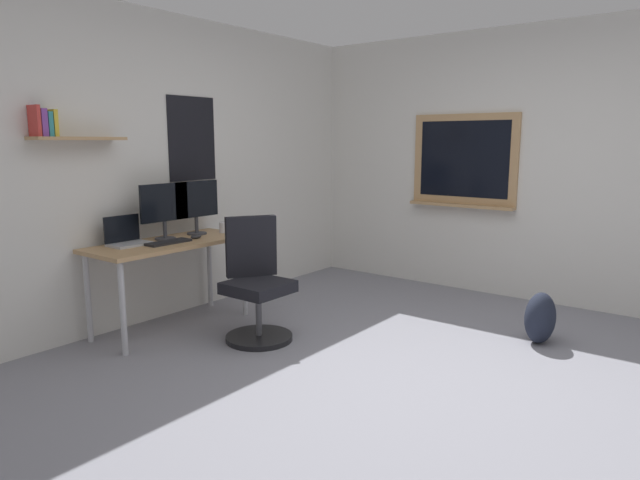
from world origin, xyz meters
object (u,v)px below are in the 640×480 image
desk (170,251)px  backpack (540,318)px  coffee_mug (224,228)px  laptop (127,238)px  computer_mouse (196,237)px  monitor_secondary (196,204)px  keyboard (169,242)px  office_chair (256,287)px  monitor_primary (164,207)px

desk → backpack: desk is taller
coffee_mug → laptop: bearing=169.4°
computer_mouse → monitor_secondary: bearing=46.6°
desk → coffee_mug: coffee_mug is taller
laptop → keyboard: laptop is taller
desk → office_chair: size_ratio=1.41×
laptop → coffee_mug: bearing=-10.6°
laptop → monitor_secondary: 0.70m
desk → coffee_mug: (0.57, -0.02, 0.13)m
office_chair → laptop: bearing=122.2°
laptop → backpack: laptop is taller
monitor_primary → computer_mouse: monitor_primary is taller
office_chair → backpack: size_ratio=2.40×
office_chair → backpack: bearing=-55.4°
office_chair → coffee_mug: (0.33, 0.70, 0.37)m
backpack → monitor_secondary: bearing=113.1°
desk → backpack: (1.48, -2.53, -0.45)m
desk → keyboard: bearing=-132.9°
office_chair → keyboard: bearing=115.4°
desk → monitor_primary: bearing=70.1°
monitor_secondary → computer_mouse: monitor_secondary is taller
laptop → coffee_mug: 0.89m
monitor_primary → keyboard: monitor_primary is taller
coffee_mug → backpack: 2.73m
desk → office_chair: office_chair is taller
monitor_secondary → backpack: (1.12, -2.62, -0.80)m
coffee_mug → backpack: (0.92, -2.50, -0.58)m
monitor_secondary → coffee_mug: 0.32m
computer_mouse → keyboard: bearing=180.0°
office_chair → computer_mouse: bearing=92.7°
monitor_secondary → backpack: 2.96m
computer_mouse → coffee_mug: bearing=8.0°
keyboard → backpack: bearing=-57.7°
office_chair → coffee_mug: bearing=65.2°
backpack → computer_mouse: bearing=117.4°
desk → office_chair: bearing=-71.4°
desk → monitor_primary: monitor_primary is taller
desk → computer_mouse: size_ratio=12.87×
monitor_secondary → computer_mouse: size_ratio=4.46×
laptop → monitor_primary: 0.40m
monitor_secondary → backpack: size_ratio=1.17×
office_chair → monitor_secondary: monitor_secondary is taller
monitor_secondary → keyboard: 0.53m
keyboard → backpack: size_ratio=0.94×
laptop → coffee_mug: size_ratio=3.37×
office_chair → backpack: (1.24, -1.80, -0.21)m
monitor_primary → monitor_secondary: bearing=0.0°
office_chair → computer_mouse: 0.74m
monitor_primary → coffee_mug: bearing=-12.0°
monitor_primary → computer_mouse: 0.35m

